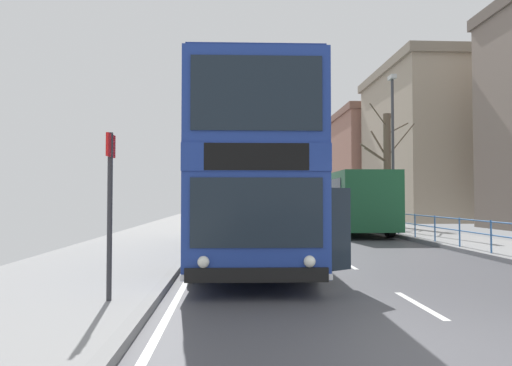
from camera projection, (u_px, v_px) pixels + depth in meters
name	position (u px, v px, depth m)	size (l,w,h in m)	color
ground	(450.00, 358.00, 4.97)	(15.80, 140.00, 0.20)	#48484D
double_decker_bus_main	(250.00, 178.00, 13.40)	(3.22, 11.30, 4.39)	navy
background_bus_far_lane	(346.00, 201.00, 24.30)	(2.70, 10.37, 2.90)	#19512D
pedestrian_railing_far_kerb	(406.00, 220.00, 20.18)	(0.05, 28.31, 0.95)	#386BA8
bus_stop_sign_near	(110.00, 197.00, 7.33)	(0.08, 0.44, 2.60)	#2D2D33
street_lamp_far_side	(393.00, 140.00, 23.50)	(0.28, 0.60, 7.73)	#38383D
bare_tree_far_00	(387.00, 167.00, 27.37)	(3.18, 2.69, 6.88)	brown
background_building_00	(387.00, 163.00, 51.06)	(10.91, 10.91, 11.14)	#936656
background_building_02	(460.00, 143.00, 38.74)	(13.36, 13.20, 12.44)	gray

